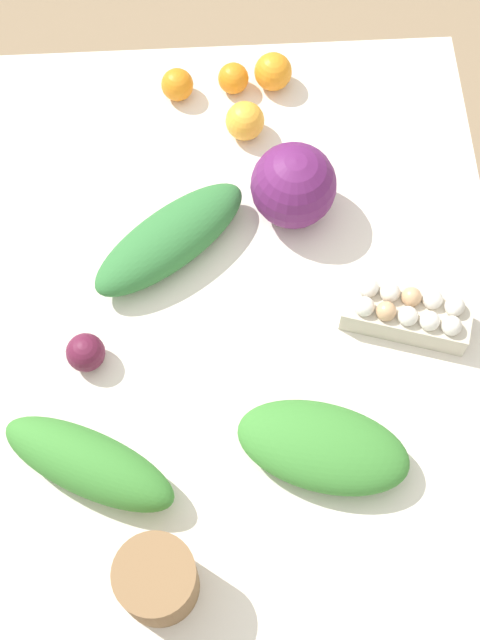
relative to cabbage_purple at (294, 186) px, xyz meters
name	(u,v)px	position (x,y,z in m)	size (l,w,h in m)	color
ground_plane	(240,442)	(0.26, -0.12, -0.86)	(8.00, 8.00, 0.00)	#937A5B
dining_table	(240,343)	(0.26, -0.12, -0.18)	(1.38, 1.04, 0.77)	silver
cabbage_purple	(294,186)	(0.00, 0.00, 0.00)	(0.17, 0.17, 0.17)	#601E5B
egg_carton	(407,313)	(0.27, 0.20, -0.04)	(0.16, 0.26, 0.09)	beige
paper_bag	(157,580)	(0.74, -0.28, -0.02)	(0.13, 0.13, 0.14)	olive
greens_bunch_dandelion	(170,239)	(0.08, -0.25, -0.04)	(0.36, 0.12, 0.09)	#337538
greens_bunch_kale	(89,464)	(0.53, -0.40, -0.04)	(0.33, 0.11, 0.10)	#3D8433
greens_bunch_beet_tops	(323,447)	(0.52, 0.01, -0.04)	(0.31, 0.16, 0.09)	#3D8433
beet_root	(86,352)	(0.31, -0.41, -0.05)	(0.07, 0.07, 0.07)	#5B1933
orange_0	(233,78)	(-0.32, -0.10, -0.05)	(0.07, 0.07, 0.07)	orange
orange_1	(245,121)	(-0.19, -0.08, -0.04)	(0.08, 0.08, 0.08)	#F9A833
orange_2	(177,85)	(-0.30, -0.22, -0.05)	(0.07, 0.07, 0.07)	orange
orange_3	(273,72)	(-0.32, -0.02, -0.04)	(0.08, 0.08, 0.08)	orange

